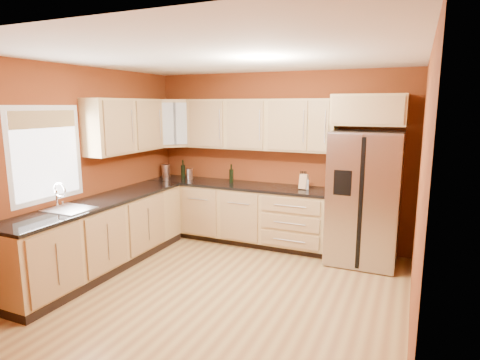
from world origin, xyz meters
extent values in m
plane|color=olive|center=(0.00, 0.00, 0.00)|extent=(4.00, 4.00, 0.00)
plane|color=white|center=(0.00, 0.00, 2.60)|extent=(4.00, 4.00, 0.00)
cube|color=maroon|center=(0.00, 2.00, 1.30)|extent=(4.00, 0.04, 2.60)
cube|color=maroon|center=(0.00, -2.00, 1.30)|extent=(4.00, 0.04, 2.60)
cube|color=maroon|center=(-2.00, 0.00, 1.30)|extent=(0.04, 4.00, 2.60)
cube|color=maroon|center=(2.00, 0.00, 1.30)|extent=(0.04, 4.00, 2.60)
cube|color=tan|center=(-0.55, 1.70, 0.44)|extent=(2.90, 0.60, 0.88)
cube|color=tan|center=(-1.70, 0.00, 0.44)|extent=(0.60, 2.80, 0.88)
cube|color=black|center=(-0.55, 1.69, 0.90)|extent=(2.90, 0.62, 0.04)
cube|color=black|center=(-1.69, 0.00, 0.90)|extent=(0.62, 2.80, 0.04)
cube|color=tan|center=(-0.25, 1.83, 1.83)|extent=(2.30, 0.33, 0.75)
cube|color=tan|center=(-1.83, 0.72, 1.83)|extent=(0.33, 1.35, 0.75)
cube|color=tan|center=(-1.67, 1.67, 1.83)|extent=(0.67, 0.67, 0.75)
cube|color=tan|center=(1.35, 1.70, 2.05)|extent=(0.92, 0.60, 0.40)
cube|color=silver|center=(1.35, 1.62, 0.89)|extent=(0.90, 0.75, 1.78)
cube|color=white|center=(-1.98, -0.50, 1.55)|extent=(0.03, 0.90, 1.00)
cylinder|color=silver|center=(-1.85, 1.71, 1.03)|extent=(0.15, 0.15, 0.22)
cylinder|color=silver|center=(-1.41, 1.73, 1.01)|extent=(0.11, 0.11, 0.17)
cube|color=tan|center=(0.49, 1.73, 1.03)|extent=(0.12, 0.11, 0.22)
cylinder|color=white|center=(0.54, 1.72, 1.01)|extent=(0.07, 0.07, 0.17)
camera|label=1|loc=(1.93, -3.82, 2.11)|focal=30.00mm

